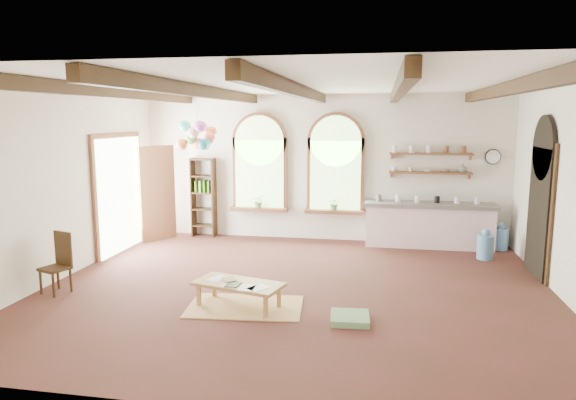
% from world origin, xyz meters
% --- Properties ---
extents(floor, '(8.00, 8.00, 0.00)m').
position_xyz_m(floor, '(0.00, 0.00, 0.00)').
color(floor, '#512521').
rests_on(floor, ground).
extents(ceiling_beams, '(6.20, 6.80, 0.18)m').
position_xyz_m(ceiling_beams, '(0.00, 0.00, 3.10)').
color(ceiling_beams, '#3C2813').
rests_on(ceiling_beams, ceiling).
extents(window_left, '(1.30, 0.28, 2.20)m').
position_xyz_m(window_left, '(-1.40, 3.43, 1.63)').
color(window_left, brown).
rests_on(window_left, floor).
extents(window_right, '(1.30, 0.28, 2.20)m').
position_xyz_m(window_right, '(0.30, 3.43, 1.63)').
color(window_right, brown).
rests_on(window_right, floor).
extents(left_doorway, '(0.10, 1.90, 2.50)m').
position_xyz_m(left_doorway, '(-3.95, 1.80, 1.15)').
color(left_doorway, brown).
rests_on(left_doorway, floor).
extents(right_doorway, '(0.10, 1.30, 2.40)m').
position_xyz_m(right_doorway, '(3.95, 1.50, 1.10)').
color(right_doorway, black).
rests_on(right_doorway, floor).
extents(kitchen_counter, '(2.68, 0.62, 0.94)m').
position_xyz_m(kitchen_counter, '(2.30, 3.20, 0.48)').
color(kitchen_counter, silver).
rests_on(kitchen_counter, floor).
extents(wall_shelf_lower, '(1.70, 0.24, 0.04)m').
position_xyz_m(wall_shelf_lower, '(2.30, 3.38, 1.55)').
color(wall_shelf_lower, brown).
rests_on(wall_shelf_lower, wall_back).
extents(wall_shelf_upper, '(1.70, 0.24, 0.04)m').
position_xyz_m(wall_shelf_upper, '(2.30, 3.38, 1.95)').
color(wall_shelf_upper, brown).
rests_on(wall_shelf_upper, wall_back).
extents(wall_clock, '(0.32, 0.04, 0.32)m').
position_xyz_m(wall_clock, '(3.55, 3.45, 1.90)').
color(wall_clock, black).
rests_on(wall_clock, wall_back).
extents(bookshelf, '(0.53, 0.32, 1.80)m').
position_xyz_m(bookshelf, '(-2.70, 3.32, 0.90)').
color(bookshelf, '#3C2813').
rests_on(bookshelf, floor).
extents(coffee_table, '(1.38, 0.88, 0.36)m').
position_xyz_m(coffee_table, '(-0.69, -0.90, 0.32)').
color(coffee_table, tan).
rests_on(coffee_table, floor).
extents(side_chair, '(0.48, 0.48, 0.95)m').
position_xyz_m(side_chair, '(-3.64, -0.82, 0.27)').
color(side_chair, '#3C2813').
rests_on(side_chair, floor).
extents(floor_mat, '(1.71, 1.15, 0.02)m').
position_xyz_m(floor_mat, '(-0.60, -0.90, 0.01)').
color(floor_mat, tan).
rests_on(floor_mat, floor).
extents(floor_cushion, '(0.55, 0.55, 0.09)m').
position_xyz_m(floor_cushion, '(0.92, -1.16, 0.04)').
color(floor_cushion, '#698D61').
rests_on(floor_cushion, floor).
extents(water_jug_a, '(0.30, 0.30, 0.58)m').
position_xyz_m(water_jug_a, '(3.75, 3.20, 0.25)').
color(water_jug_a, '#5B91C4').
rests_on(water_jug_a, floor).
extents(water_jug_b, '(0.31, 0.31, 0.60)m').
position_xyz_m(water_jug_b, '(3.30, 2.40, 0.26)').
color(water_jug_b, '#5B91C4').
rests_on(water_jug_b, floor).
extents(balloon_cluster, '(0.72, 0.77, 1.15)m').
position_xyz_m(balloon_cluster, '(-2.41, 2.22, 2.34)').
color(balloon_cluster, silver).
rests_on(balloon_cluster, floor).
extents(table_book, '(0.28, 0.30, 0.02)m').
position_xyz_m(table_book, '(-0.93, -0.88, 0.37)').
color(table_book, olive).
rests_on(table_book, coffee_table).
extents(tablet, '(0.21, 0.28, 0.01)m').
position_xyz_m(tablet, '(-0.74, -1.02, 0.37)').
color(tablet, black).
rests_on(tablet, coffee_table).
extents(potted_plant_left, '(0.27, 0.23, 0.30)m').
position_xyz_m(potted_plant_left, '(-1.40, 3.32, 0.85)').
color(potted_plant_left, '#598C4C').
rests_on(potted_plant_left, window_left).
extents(potted_plant_right, '(0.27, 0.23, 0.30)m').
position_xyz_m(potted_plant_right, '(0.30, 3.32, 0.85)').
color(potted_plant_right, '#598C4C').
rests_on(potted_plant_right, window_right).
extents(shelf_cup_a, '(0.12, 0.10, 0.10)m').
position_xyz_m(shelf_cup_a, '(1.55, 3.38, 1.62)').
color(shelf_cup_a, white).
rests_on(shelf_cup_a, wall_shelf_lower).
extents(shelf_cup_b, '(0.10, 0.10, 0.09)m').
position_xyz_m(shelf_cup_b, '(1.90, 3.38, 1.62)').
color(shelf_cup_b, beige).
rests_on(shelf_cup_b, wall_shelf_lower).
extents(shelf_bowl_a, '(0.22, 0.22, 0.05)m').
position_xyz_m(shelf_bowl_a, '(2.25, 3.38, 1.60)').
color(shelf_bowl_a, beige).
rests_on(shelf_bowl_a, wall_shelf_lower).
extents(shelf_bowl_b, '(0.20, 0.20, 0.06)m').
position_xyz_m(shelf_bowl_b, '(2.60, 3.38, 1.60)').
color(shelf_bowl_b, '#8C664C').
rests_on(shelf_bowl_b, wall_shelf_lower).
extents(shelf_vase, '(0.18, 0.18, 0.19)m').
position_xyz_m(shelf_vase, '(2.95, 3.38, 1.67)').
color(shelf_vase, slate).
rests_on(shelf_vase, wall_shelf_lower).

